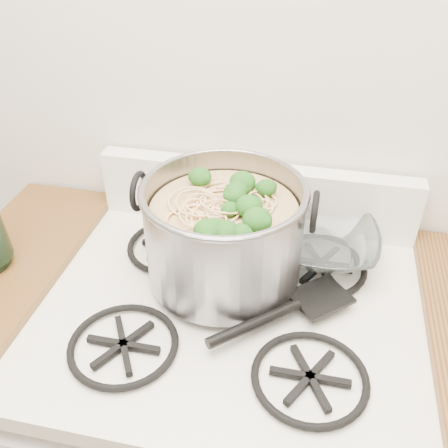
% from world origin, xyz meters
% --- Properties ---
extents(gas_range, '(0.76, 0.66, 0.92)m').
position_xyz_m(gas_range, '(0.00, 1.26, 0.44)').
color(gas_range, white).
rests_on(gas_range, ground).
extents(counter_left, '(0.25, 0.65, 0.92)m').
position_xyz_m(counter_left, '(-0.51, 1.26, 0.46)').
color(counter_left, silver).
rests_on(counter_left, ground).
extents(stock_pot, '(0.36, 0.33, 0.22)m').
position_xyz_m(stock_pot, '(-0.03, 1.34, 1.03)').
color(stock_pot, gray).
rests_on(stock_pot, gas_range).
extents(spatula, '(0.42, 0.42, 0.02)m').
position_xyz_m(spatula, '(0.18, 1.30, 0.94)').
color(spatula, black).
rests_on(spatula, gas_range).
extents(glass_bowl, '(0.10, 0.10, 0.02)m').
position_xyz_m(glass_bowl, '(0.17, 1.45, 0.94)').
color(glass_bowl, white).
rests_on(glass_bowl, gas_range).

